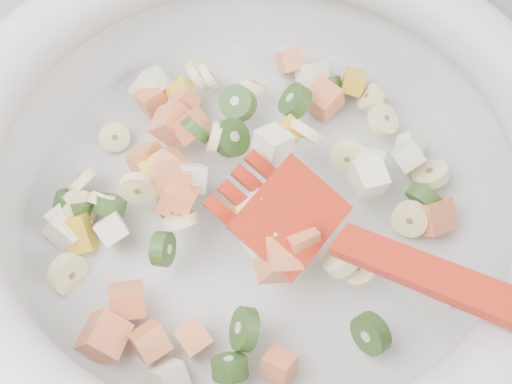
% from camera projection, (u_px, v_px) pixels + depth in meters
% --- Properties ---
extents(mixing_bowl, '(0.48, 0.42, 0.16)m').
position_uv_depth(mixing_bowl, '(256.00, 180.00, 0.47)').
color(mixing_bowl, beige).
rests_on(mixing_bowl, counter).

